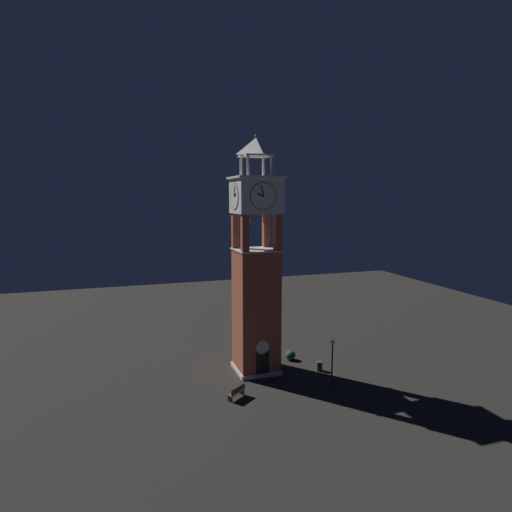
# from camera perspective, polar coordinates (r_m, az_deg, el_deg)

# --- Properties ---
(ground) EXTENTS (80.00, 80.00, 0.00)m
(ground) POSITION_cam_1_polar(r_m,az_deg,el_deg) (37.94, 0.00, -14.82)
(ground) COLOR #2A2925
(clock_tower) EXTENTS (3.89, 3.89, 19.49)m
(clock_tower) POSITION_cam_1_polar(r_m,az_deg,el_deg) (35.62, 0.00, -2.68)
(clock_tower) COLOR #9E4C38
(clock_tower) RESTS_ON ground
(park_bench) EXTENTS (1.54, 1.31, 0.95)m
(park_bench) POSITION_cam_1_polar(r_m,az_deg,el_deg) (33.00, -2.55, -17.51)
(park_bench) COLOR brown
(park_bench) RESTS_ON ground
(lamp_post) EXTENTS (0.36, 0.36, 3.81)m
(lamp_post) POSITION_cam_1_polar(r_m,az_deg,el_deg) (34.24, 10.05, -12.73)
(lamp_post) COLOR black
(lamp_post) RESTS_ON ground
(trash_bin) EXTENTS (0.52, 0.52, 0.80)m
(trash_bin) POSITION_cam_1_polar(r_m,az_deg,el_deg) (38.05, 8.36, -14.19)
(trash_bin) COLOR #38513D
(trash_bin) RESTS_ON ground
(shrub_near_entry) EXTENTS (0.92, 0.92, 0.88)m
(shrub_near_entry) POSITION_cam_1_polar(r_m,az_deg,el_deg) (40.07, 4.56, -12.92)
(shrub_near_entry) COLOR #28562D
(shrub_near_entry) RESTS_ON ground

